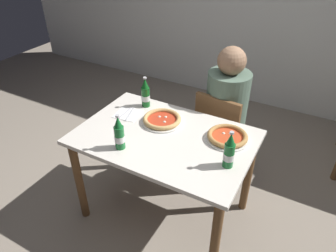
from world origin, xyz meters
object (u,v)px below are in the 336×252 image
(pizza_margherita_near, at_px, (162,120))
(pizza_marinara_far, at_px, (227,137))
(beer_bottle_left, at_px, (229,152))
(beer_bottle_right, at_px, (119,134))
(napkin_with_cutlery, at_px, (128,114))
(beer_bottle_center, at_px, (146,94))
(dining_table_main, at_px, (165,149))
(chair_behind_table, at_px, (221,132))
(diner_seated, at_px, (225,119))

(pizza_margherita_near, xyz_separation_m, pizza_marinara_far, (0.49, 0.03, 0.00))
(beer_bottle_left, xyz_separation_m, beer_bottle_right, (-0.67, -0.16, 0.00))
(pizza_marinara_far, xyz_separation_m, beer_bottle_left, (0.09, -0.25, 0.08))
(pizza_margherita_near, bearing_deg, napkin_with_cutlery, -174.24)
(beer_bottle_center, bearing_deg, dining_table_main, -40.94)
(beer_bottle_right, bearing_deg, beer_bottle_center, 105.03)
(pizza_margherita_near, relative_size, beer_bottle_center, 1.21)
(beer_bottle_left, relative_size, beer_bottle_center, 1.00)
(pizza_marinara_far, bearing_deg, napkin_with_cutlery, -175.88)
(chair_behind_table, height_order, diner_seated, diner_seated)
(diner_seated, bearing_deg, napkin_with_cutlery, -137.17)
(diner_seated, xyz_separation_m, beer_bottle_left, (0.27, -0.75, 0.27))
(diner_seated, xyz_separation_m, beer_bottle_right, (-0.39, -0.91, 0.27))
(dining_table_main, xyz_separation_m, beer_bottle_right, (-0.18, -0.25, 0.22))
(beer_bottle_left, bearing_deg, chair_behind_table, 111.89)
(beer_bottle_center, bearing_deg, chair_behind_table, 31.50)
(chair_behind_table, relative_size, pizza_marinara_far, 2.92)
(dining_table_main, bearing_deg, beer_bottle_center, 139.06)
(diner_seated, relative_size, pizza_marinara_far, 4.16)
(chair_behind_table, distance_m, pizza_margherita_near, 0.63)
(napkin_with_cutlery, bearing_deg, diner_seated, 42.83)
(chair_behind_table, bearing_deg, diner_seated, -92.45)
(beer_bottle_right, distance_m, napkin_with_cutlery, 0.43)
(beer_bottle_right, bearing_deg, pizza_margherita_near, 77.79)
(dining_table_main, bearing_deg, pizza_marinara_far, 23.15)
(beer_bottle_center, bearing_deg, diner_seated, 34.88)
(pizza_margherita_near, relative_size, beer_bottle_right, 1.21)
(pizza_margherita_near, xyz_separation_m, napkin_with_cutlery, (-0.28, -0.03, -0.02))
(pizza_marinara_far, relative_size, beer_bottle_right, 1.18)
(diner_seated, height_order, beer_bottle_right, diner_seated)
(chair_behind_table, distance_m, beer_bottle_right, 1.02)
(beer_bottle_center, xyz_separation_m, beer_bottle_right, (0.14, -0.54, 0.00))
(dining_table_main, xyz_separation_m, beer_bottle_center, (-0.33, 0.28, 0.22))
(dining_table_main, bearing_deg, beer_bottle_right, -126.02)
(beer_bottle_left, xyz_separation_m, beer_bottle_center, (-0.81, 0.37, 0.00))
(beer_bottle_right, bearing_deg, chair_behind_table, 65.87)
(diner_seated, distance_m, pizza_margherita_near, 0.63)
(diner_seated, relative_size, beer_bottle_left, 4.89)
(dining_table_main, height_order, pizza_marinara_far, pizza_marinara_far)
(dining_table_main, bearing_deg, beer_bottle_left, -10.34)
(dining_table_main, relative_size, pizza_margherita_near, 4.03)
(dining_table_main, bearing_deg, pizza_margherita_near, 125.34)
(diner_seated, bearing_deg, chair_behind_table, -98.64)
(chair_behind_table, height_order, napkin_with_cutlery, chair_behind_table)
(chair_behind_table, bearing_deg, pizza_marinara_far, 119.05)
(pizza_marinara_far, xyz_separation_m, napkin_with_cutlery, (-0.77, -0.06, -0.02))
(pizza_marinara_far, bearing_deg, beer_bottle_right, -143.81)
(pizza_marinara_far, distance_m, napkin_with_cutlery, 0.77)
(beer_bottle_left, relative_size, napkin_with_cutlery, 1.22)
(diner_seated, height_order, napkin_with_cutlery, diner_seated)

